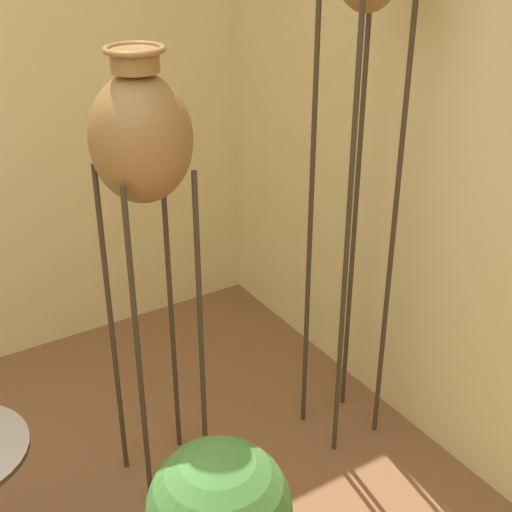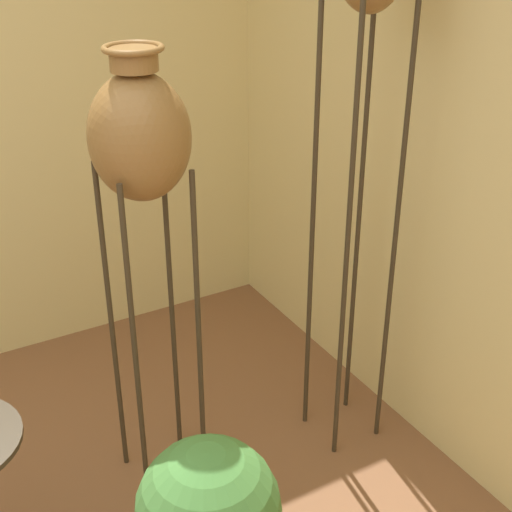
# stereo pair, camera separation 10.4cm
# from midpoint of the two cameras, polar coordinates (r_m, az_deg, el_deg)

# --- Properties ---
(vase_stand_medium) EXTENTS (0.34, 0.34, 1.72)m
(vase_stand_medium) POSITION_cam_midpoint_polar(r_m,az_deg,el_deg) (2.36, -10.43, 8.71)
(vase_stand_medium) COLOR #382D1E
(vase_stand_medium) RESTS_ON ground_plane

